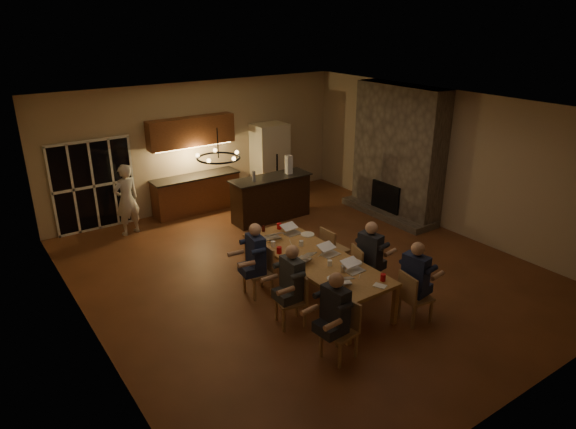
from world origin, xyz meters
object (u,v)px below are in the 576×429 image
(redcup_far, at_px, (279,226))
(bar_bottle, at_px, (254,176))
(refrigerator, at_px, (270,160))
(laptop_d, at_px, (331,249))
(mug_front, at_px, (330,263))
(person_left_far, at_px, (256,260))
(laptop_e, at_px, (272,233))
(chair_right_near, at_px, (416,297))
(can_silver, at_px, (343,269))
(plate_near, at_px, (354,263))
(chair_right_mid, at_px, (367,269))
(laptop_b, at_px, (355,265))
(plate_left, at_px, (334,279))
(can_cola, at_px, (263,228))
(person_right_near, at_px, (415,281))
(bar_island, at_px, (271,198))
(chair_left_mid, at_px, (290,300))
(bar_blender, at_px, (289,165))
(chair_right_far, at_px, (335,249))
(mug_back, at_px, (273,244))
(person_right_mid, at_px, (370,258))
(chair_left_far, at_px, (258,272))
(person_left_near, at_px, (335,316))
(chandelier, at_px, (219,158))
(person_left_mid, at_px, (292,284))
(redcup_mid, at_px, (279,250))
(laptop_f, at_px, (293,229))
(plate_far, at_px, (308,234))
(standing_person, at_px, (127,200))
(mug_mid, at_px, (301,243))
(laptop_a, at_px, (341,276))

(redcup_far, distance_m, bar_bottle, 2.19)
(refrigerator, height_order, laptop_d, refrigerator)
(mug_front, bearing_deg, person_left_far, 130.31)
(laptop_e, bearing_deg, chair_right_near, 116.44)
(can_silver, bearing_deg, plate_near, 19.69)
(chair_right_mid, bearing_deg, laptop_b, 137.28)
(can_silver, height_order, plate_left, can_silver)
(can_cola, bearing_deg, laptop_e, -96.90)
(person_right_near, xyz_separation_m, laptop_d, (-0.59, 1.44, 0.17))
(bar_island, height_order, chair_left_mid, bar_island)
(laptop_b, bearing_deg, bar_blender, 65.79)
(laptop_d, bearing_deg, person_right_near, -72.39)
(chair_right_far, xyz_separation_m, mug_back, (-1.29, 0.24, 0.36))
(refrigerator, distance_m, redcup_far, 4.17)
(chair_right_mid, bearing_deg, person_right_mid, -163.80)
(chair_left_far, bearing_deg, plate_left, 22.75)
(person_left_near, xyz_separation_m, can_cola, (0.71, 3.05, 0.12))
(chair_left_far, distance_m, redcup_far, 1.33)
(refrigerator, height_order, can_silver, refrigerator)
(bar_island, relative_size, chair_right_near, 2.26)
(chandelier, bearing_deg, person_left_mid, -41.23)
(redcup_mid, bearing_deg, laptop_f, 39.15)
(chair_right_far, distance_m, laptop_e, 1.31)
(bar_bottle, bearing_deg, person_left_far, -120.81)
(mug_front, relative_size, plate_far, 0.38)
(person_right_mid, relative_size, mug_front, 13.80)
(standing_person, bearing_deg, refrigerator, 171.59)
(refrigerator, height_order, person_left_near, refrigerator)
(chair_left_far, xyz_separation_m, person_left_mid, (-0.02, -1.08, 0.24))
(chair_left_mid, bearing_deg, chair_left_far, -169.10)
(can_cola, bearing_deg, laptop_f, -47.24)
(can_silver, relative_size, can_cola, 1.00)
(mug_mid, bearing_deg, laptop_d, -71.25)
(laptop_e, distance_m, redcup_far, 0.46)
(laptop_d, distance_m, plate_far, 0.96)
(chair_left_far, bearing_deg, can_cola, 142.83)
(laptop_d, distance_m, bar_bottle, 3.60)
(bar_island, height_order, chair_left_far, bar_island)
(person_left_near, xyz_separation_m, mug_mid, (0.93, 2.09, 0.11))
(mug_mid, distance_m, plate_far, 0.52)
(person_right_mid, height_order, plate_far, person_right_mid)
(chair_left_mid, height_order, laptop_b, laptop_b)
(person_right_near, bearing_deg, laptop_a, 53.31)
(chair_right_far, height_order, person_right_mid, person_right_mid)
(chair_left_far, relative_size, laptop_a, 2.78)
(refrigerator, xyz_separation_m, redcup_far, (-2.11, -3.59, -0.19))
(person_right_near, height_order, chandelier, chandelier)
(laptop_a, distance_m, mug_back, 1.74)
(chair_left_far, bearing_deg, person_right_mid, 57.51)
(chandelier, height_order, redcup_far, chandelier)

